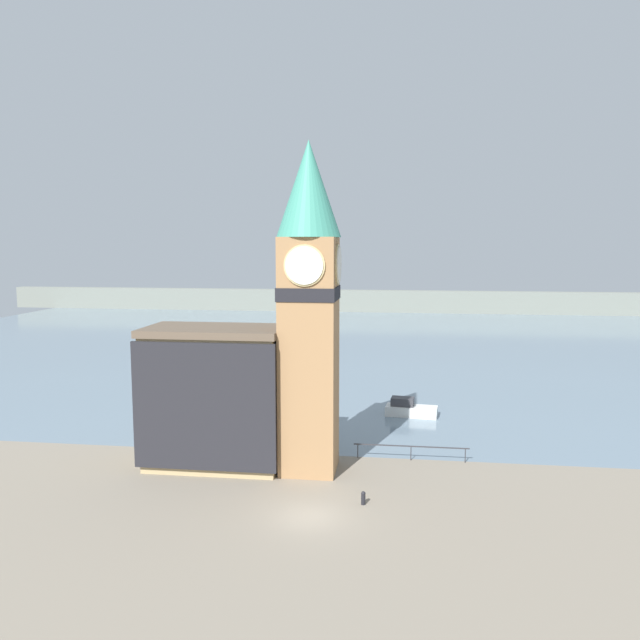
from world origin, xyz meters
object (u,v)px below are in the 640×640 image
Objects in this scene: boat_near at (410,409)px; clock_tower at (309,299)px; pier_building at (215,397)px; mooring_bollard_near at (363,497)px.

clock_tower is at bearing -108.41° from boat_near.
pier_building is 13.00m from mooring_bollard_near.
clock_tower is 19.99m from boat_near.
pier_building reaches higher than mooring_bollard_near.
clock_tower reaches higher than mooring_bollard_near.
boat_near is 5.83× the size of mooring_bollard_near.
boat_near is (13.84, 14.72, -4.36)m from pier_building.
pier_building is 11.93× the size of mooring_bollard_near.
clock_tower reaches higher than pier_building.
pier_building is at bearing 178.69° from clock_tower.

